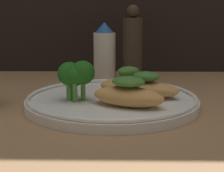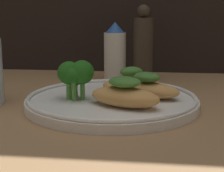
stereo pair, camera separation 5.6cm
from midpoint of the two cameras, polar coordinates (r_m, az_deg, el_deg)
ground_plane at (r=56.78cm, az=-2.82°, el=-3.88°), size 180.00×180.00×1.00cm
plate at (r=56.39cm, az=-2.84°, el=-2.43°), size 28.24×28.24×2.00cm
grilled_meat_front at (r=50.82cm, az=-0.42°, el=-1.40°), size 12.19×9.00×4.53cm
grilled_meat_middle at (r=56.78cm, az=2.85°, el=-0.23°), size 12.27×8.78×4.26cm
grilled_meat_back at (r=60.95cm, az=0.13°, el=0.62°), size 11.97×9.83×4.45cm
broccoli_bunch at (r=54.59cm, az=-8.97°, el=1.78°), size 5.93×4.65×6.38cm
sauce_bottle at (r=78.40cm, az=-3.29°, el=5.55°), size 5.02×5.02×13.18cm
pepper_grinder at (r=78.04cm, az=1.39°, el=6.58°), size 4.44×4.44×16.98cm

